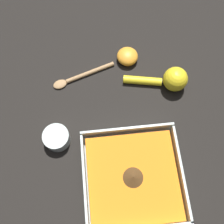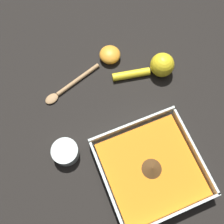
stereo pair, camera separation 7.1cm
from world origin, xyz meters
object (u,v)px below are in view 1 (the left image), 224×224
object	(u,v)px
spice_bowl	(57,138)
lemon_half	(127,56)
square_dish	(132,177)
lemon_squeezer	(170,79)
wooden_spoon	(80,76)

from	to	relation	value
spice_bowl	lemon_half	world-z (taller)	spice_bowl
square_dish	spice_bowl	size ratio (longest dim) A/B	3.52
square_dish	spice_bowl	xyz separation A→B (m)	(0.19, -0.12, 0.00)
lemon_squeezer	lemon_half	bearing A→B (deg)	149.37
spice_bowl	square_dish	bearing A→B (deg)	147.15
square_dish	lemon_half	distance (m)	0.35
spice_bowl	lemon_squeezer	bearing A→B (deg)	-157.66
lemon_squeezer	wooden_spoon	distance (m)	0.26
spice_bowl	lemon_squeezer	world-z (taller)	lemon_squeezer
lemon_squeezer	square_dish	bearing A→B (deg)	-107.89
square_dish	lemon_half	world-z (taller)	square_dish
lemon_half	wooden_spoon	world-z (taller)	lemon_half
wooden_spoon	square_dish	bearing A→B (deg)	92.78
spice_bowl	wooden_spoon	size ratio (longest dim) A/B	0.37
lemon_squeezer	wooden_spoon	world-z (taller)	lemon_squeezer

